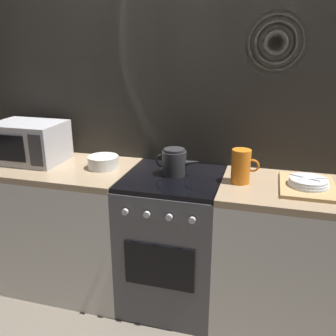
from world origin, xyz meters
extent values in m
plane|color=#6B6054|center=(0.00, 0.00, 0.00)|extent=(8.00, 8.00, 0.00)
cube|color=#A39989|center=(0.00, 0.33, 1.20)|extent=(3.60, 0.05, 2.40)
cube|color=beige|center=(0.00, 0.30, 1.20)|extent=(3.58, 0.01, 2.39)
cube|color=silver|center=(-0.90, 0.00, 0.43)|extent=(1.20, 0.60, 0.86)
cube|color=#9E8466|center=(-0.90, 0.00, 0.88)|extent=(1.20, 0.60, 0.04)
cube|color=#4C4C51|center=(0.00, 0.00, 0.43)|extent=(0.60, 0.60, 0.87)
cube|color=black|center=(0.00, 0.00, 0.89)|extent=(0.59, 0.59, 0.03)
cube|color=black|center=(0.00, -0.30, 0.45)|extent=(0.42, 0.01, 0.28)
cylinder|color=#B7B7BC|center=(-0.19, -0.32, 0.78)|extent=(0.04, 0.02, 0.04)
cylinder|color=#B7B7BC|center=(-0.06, -0.32, 0.78)|extent=(0.04, 0.02, 0.04)
cylinder|color=#B7B7BC|center=(0.06, -0.32, 0.78)|extent=(0.04, 0.02, 0.04)
cylinder|color=#B7B7BC|center=(0.19, -0.32, 0.78)|extent=(0.04, 0.02, 0.04)
cube|color=silver|center=(0.90, 0.00, 0.43)|extent=(1.20, 0.60, 0.86)
cube|color=#9E8466|center=(0.90, 0.00, 0.88)|extent=(1.20, 0.60, 0.04)
cube|color=#B2B2B7|center=(-1.02, 0.04, 1.04)|extent=(0.46, 0.34, 0.27)
cube|color=black|center=(-1.08, -0.14, 1.04)|extent=(0.28, 0.01, 0.17)
cube|color=#333338|center=(-0.86, -0.14, 1.04)|extent=(0.09, 0.01, 0.21)
cylinder|color=#262628|center=(0.00, 0.03, 0.98)|extent=(0.15, 0.15, 0.15)
cylinder|color=#262628|center=(0.00, 0.03, 1.06)|extent=(0.13, 0.13, 0.02)
cone|color=#262628|center=(0.11, 0.03, 0.99)|extent=(0.10, 0.04, 0.05)
torus|color=#262628|center=(-0.08, 0.03, 0.98)|extent=(0.08, 0.01, 0.08)
cylinder|color=silver|center=(-0.48, 0.03, 0.94)|extent=(0.20, 0.20, 0.08)
cylinder|color=orange|center=(0.41, 0.00, 1.00)|extent=(0.11, 0.11, 0.20)
torus|color=orange|center=(0.47, 0.00, 1.01)|extent=(0.08, 0.01, 0.08)
cube|color=tan|center=(0.78, 0.02, 0.91)|extent=(0.30, 0.40, 0.02)
cylinder|color=silver|center=(0.78, 0.00, 0.93)|extent=(0.22, 0.22, 0.01)
cylinder|color=silver|center=(0.78, 0.00, 0.94)|extent=(0.21, 0.21, 0.01)
cylinder|color=silver|center=(0.78, 0.00, 0.96)|extent=(0.21, 0.21, 0.01)
cylinder|color=silver|center=(0.80, 0.00, 0.97)|extent=(0.16, 0.07, 0.01)
cube|color=silver|center=(0.76, 0.01, 0.97)|extent=(0.16, 0.09, 0.00)
camera|label=1|loc=(0.54, -2.06, 1.68)|focal=39.43mm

